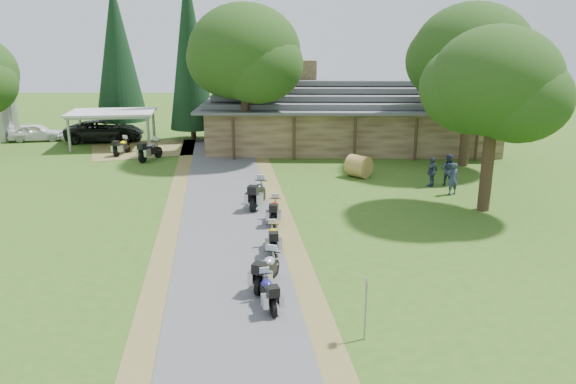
{
  "coord_description": "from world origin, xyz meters",
  "views": [
    {
      "loc": [
        2.21,
        -16.9,
        8.39
      ],
      "look_at": [
        1.82,
        6.4,
        1.6
      ],
      "focal_mm": 35.0,
      "sensor_mm": 36.0,
      "label": 1
    }
  ],
  "objects_px": {
    "motorcycle_row_c": "(273,237)",
    "hay_bale": "(359,166)",
    "motorcycle_row_b": "(267,268)",
    "motorcycle_row_a": "(268,290)",
    "motorcycle_carport_b": "(150,149)",
    "lodge": "(349,114)",
    "motorcycle_row_d": "(274,210)",
    "motorcycle_row_e": "(258,192)",
    "car_dark_suv": "(104,126)",
    "car_white_sedan": "(36,130)",
    "motorcycle_carport_a": "(122,146)",
    "carport": "(113,129)"
  },
  "relations": [
    {
      "from": "motorcycle_row_c",
      "to": "hay_bale",
      "type": "xyz_separation_m",
      "value": [
        4.55,
        11.54,
        0.08
      ]
    },
    {
      "from": "motorcycle_row_b",
      "to": "motorcycle_row_c",
      "type": "xyz_separation_m",
      "value": [
        0.06,
        3.12,
        -0.07
      ]
    },
    {
      "from": "motorcycle_row_a",
      "to": "hay_bale",
      "type": "height_order",
      "value": "hay_bale"
    },
    {
      "from": "motorcycle_row_c",
      "to": "motorcycle_carport_b",
      "type": "bearing_deg",
      "value": 23.69
    },
    {
      "from": "lodge",
      "to": "motorcycle_row_d",
      "type": "distance_m",
      "value": 17.73
    },
    {
      "from": "hay_bale",
      "to": "motorcycle_row_e",
      "type": "bearing_deg",
      "value": -133.33
    },
    {
      "from": "lodge",
      "to": "motorcycle_row_e",
      "type": "height_order",
      "value": "lodge"
    },
    {
      "from": "car_dark_suv",
      "to": "motorcycle_row_b",
      "type": "height_order",
      "value": "car_dark_suv"
    },
    {
      "from": "motorcycle_row_a",
      "to": "motorcycle_row_c",
      "type": "relative_size",
      "value": 0.99
    },
    {
      "from": "motorcycle_row_e",
      "to": "motorcycle_carport_b",
      "type": "distance_m",
      "value": 12.71
    },
    {
      "from": "car_white_sedan",
      "to": "motorcycle_row_d",
      "type": "height_order",
      "value": "car_white_sedan"
    },
    {
      "from": "car_white_sedan",
      "to": "motorcycle_carport_b",
      "type": "distance_m",
      "value": 12.42
    },
    {
      "from": "car_dark_suv",
      "to": "motorcycle_carport_b",
      "type": "bearing_deg",
      "value": -148.87
    },
    {
      "from": "car_dark_suv",
      "to": "motorcycle_carport_a",
      "type": "xyz_separation_m",
      "value": [
        2.77,
        -4.81,
        -0.6
      ]
    },
    {
      "from": "motorcycle_row_a",
      "to": "motorcycle_row_b",
      "type": "relative_size",
      "value": 0.89
    },
    {
      "from": "motorcycle_row_b",
      "to": "car_white_sedan",
      "type": "bearing_deg",
      "value": 54.92
    },
    {
      "from": "lodge",
      "to": "motorcycle_row_a",
      "type": "relative_size",
      "value": 12.93
    },
    {
      "from": "motorcycle_row_b",
      "to": "hay_bale",
      "type": "xyz_separation_m",
      "value": [
        4.61,
        14.66,
        0.01
      ]
    },
    {
      "from": "hay_bale",
      "to": "motorcycle_row_d",
      "type": "bearing_deg",
      "value": -119.6
    },
    {
      "from": "car_dark_suv",
      "to": "motorcycle_row_c",
      "type": "relative_size",
      "value": 3.83
    },
    {
      "from": "motorcycle_row_a",
      "to": "motorcycle_carport_a",
      "type": "xyz_separation_m",
      "value": [
        -11.25,
        22.02,
        0.05
      ]
    },
    {
      "from": "motorcycle_row_b",
      "to": "hay_bale",
      "type": "distance_m",
      "value": 15.37
    },
    {
      "from": "car_dark_suv",
      "to": "motorcycle_row_c",
      "type": "xyz_separation_m",
      "value": [
        13.97,
        -22.19,
        -0.65
      ]
    },
    {
      "from": "hay_bale",
      "to": "motorcycle_row_c",
      "type": "bearing_deg",
      "value": -111.51
    },
    {
      "from": "car_dark_suv",
      "to": "motorcycle_carport_a",
      "type": "distance_m",
      "value": 5.58
    },
    {
      "from": "motorcycle_row_e",
      "to": "hay_bale",
      "type": "bearing_deg",
      "value": -31.82
    },
    {
      "from": "motorcycle_carport_b",
      "to": "hay_bale",
      "type": "distance_m",
      "value": 13.98
    },
    {
      "from": "car_dark_suv",
      "to": "hay_bale",
      "type": "relative_size",
      "value": 4.93
    },
    {
      "from": "motorcycle_row_a",
      "to": "car_dark_suv",
      "type": "bearing_deg",
      "value": 10.81
    },
    {
      "from": "motorcycle_row_b",
      "to": "motorcycle_carport_b",
      "type": "xyz_separation_m",
      "value": [
        -8.73,
        18.83,
        0.09
      ]
    },
    {
      "from": "car_dark_suv",
      "to": "motorcycle_row_d",
      "type": "distance_m",
      "value": 23.37
    },
    {
      "from": "carport",
      "to": "car_dark_suv",
      "type": "relative_size",
      "value": 0.95
    },
    {
      "from": "carport",
      "to": "motorcycle_row_e",
      "type": "distance_m",
      "value": 18.5
    },
    {
      "from": "lodge",
      "to": "motorcycle_row_d",
      "type": "bearing_deg",
      "value": -105.78
    },
    {
      "from": "lodge",
      "to": "motorcycle_carport_a",
      "type": "distance_m",
      "value": 16.31
    },
    {
      "from": "motorcycle_row_a",
      "to": "car_white_sedan",
      "type": "bearing_deg",
      "value": 19.03
    },
    {
      "from": "motorcycle_row_c",
      "to": "motorcycle_row_d",
      "type": "xyz_separation_m",
      "value": [
        -0.07,
        3.41,
        0.02
      ]
    },
    {
      "from": "car_dark_suv",
      "to": "motorcycle_row_c",
      "type": "bearing_deg",
      "value": -155.36
    },
    {
      "from": "motorcycle_row_d",
      "to": "motorcycle_carport_b",
      "type": "xyz_separation_m",
      "value": [
        -8.72,
        12.3,
        0.14
      ]
    },
    {
      "from": "motorcycle_row_e",
      "to": "motorcycle_carport_b",
      "type": "xyz_separation_m",
      "value": [
        -7.81,
        10.03,
        0.0
      ]
    },
    {
      "from": "motorcycle_row_e",
      "to": "lodge",
      "type": "bearing_deg",
      "value": -9.69
    },
    {
      "from": "carport",
      "to": "motorcycle_row_a",
      "type": "xyz_separation_m",
      "value": [
        12.63,
        -24.72,
        -0.75
      ]
    },
    {
      "from": "carport",
      "to": "motorcycle_row_b",
      "type": "distance_m",
      "value": 26.37
    },
    {
      "from": "car_white_sedan",
      "to": "motorcycle_row_c",
      "type": "height_order",
      "value": "car_white_sedan"
    },
    {
      "from": "car_white_sedan",
      "to": "motorcycle_carport_a",
      "type": "bearing_deg",
      "value": -132.22
    },
    {
      "from": "carport",
      "to": "motorcycle_carport_b",
      "type": "height_order",
      "value": "carport"
    },
    {
      "from": "motorcycle_row_c",
      "to": "motorcycle_carport_b",
      "type": "distance_m",
      "value": 18.01
    },
    {
      "from": "motorcycle_row_e",
      "to": "car_dark_suv",
      "type": "bearing_deg",
      "value": 49.73
    },
    {
      "from": "motorcycle_row_c",
      "to": "motorcycle_row_b",
      "type": "bearing_deg",
      "value": 173.35
    },
    {
      "from": "car_white_sedan",
      "to": "motorcycle_row_e",
      "type": "height_order",
      "value": "car_white_sedan"
    }
  ]
}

